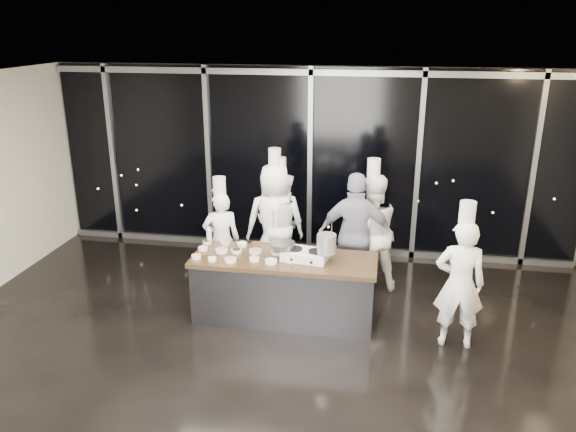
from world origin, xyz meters
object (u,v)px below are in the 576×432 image
(frying_pan, at_px, (282,245))
(stock_pot, at_px, (326,244))
(guest, at_px, (356,236))
(chef_right, at_px, (370,232))
(chef_left, at_px, (275,221))
(chef_center, at_px, (280,224))
(demo_counter, at_px, (284,288))
(chef_far_left, at_px, (222,239))
(stove, at_px, (305,255))
(chef_side, at_px, (460,283))

(frying_pan, xyz_separation_m, stock_pot, (0.60, -0.10, 0.10))
(guest, relative_size, chef_right, 0.92)
(chef_left, height_order, chef_center, chef_left)
(guest, bearing_deg, chef_right, -128.51)
(stock_pot, relative_size, chef_right, 0.12)
(demo_counter, relative_size, chef_far_left, 1.41)
(demo_counter, xyz_separation_m, chef_far_left, (-1.11, 0.82, 0.33))
(demo_counter, distance_m, chef_left, 1.45)
(stove, bearing_deg, stock_pot, -3.01)
(chef_far_left, bearing_deg, chef_center, -163.64)
(guest, bearing_deg, demo_counter, 43.52)
(chef_left, bearing_deg, chef_center, -155.18)
(frying_pan, distance_m, chef_side, 2.31)
(chef_far_left, xyz_separation_m, guest, (2.01, 0.06, 0.16))
(frying_pan, height_order, chef_left, chef_left)
(stove, bearing_deg, chef_center, 121.70)
(frying_pan, height_order, chef_side, chef_side)
(chef_far_left, height_order, chef_right, chef_right)
(demo_counter, relative_size, chef_right, 1.21)
(stove, bearing_deg, frying_pan, -179.53)
(frying_pan, bearing_deg, demo_counter, -45.37)
(stock_pot, height_order, guest, guest)
(chef_far_left, xyz_separation_m, chef_left, (0.73, 0.49, 0.16))
(demo_counter, xyz_separation_m, guest, (0.90, 0.88, 0.49))
(stove, xyz_separation_m, chef_right, (0.82, 1.14, -0.06))
(demo_counter, height_order, chef_center, chef_center)
(demo_counter, distance_m, frying_pan, 0.62)
(chef_right, bearing_deg, chef_side, 108.97)
(demo_counter, height_order, chef_side, chef_side)
(demo_counter, height_order, guest, guest)
(chef_side, bearing_deg, chef_far_left, -17.85)
(demo_counter, bearing_deg, frying_pan, 126.50)
(chef_center, height_order, chef_side, chef_center)
(chef_far_left, bearing_deg, chef_right, 169.91)
(demo_counter, distance_m, stock_pot, 0.91)
(frying_pan, distance_m, chef_far_left, 1.35)
(stove, relative_size, chef_center, 0.33)
(stock_pot, distance_m, chef_far_left, 1.92)
(guest, relative_size, chef_side, 0.99)
(demo_counter, height_order, stove, stove)
(chef_left, bearing_deg, stove, 100.14)
(chef_right, bearing_deg, stove, 34.72)
(stock_pot, height_order, chef_far_left, chef_far_left)
(stove, bearing_deg, chef_side, -0.19)
(demo_counter, bearing_deg, chef_side, -7.05)
(frying_pan, relative_size, chef_side, 0.32)
(demo_counter, distance_m, stove, 0.58)
(chef_center, bearing_deg, chef_left, 58.57)
(demo_counter, xyz_separation_m, chef_center, (-0.31, 1.38, 0.41))
(stock_pot, bearing_deg, demo_counter, 175.33)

